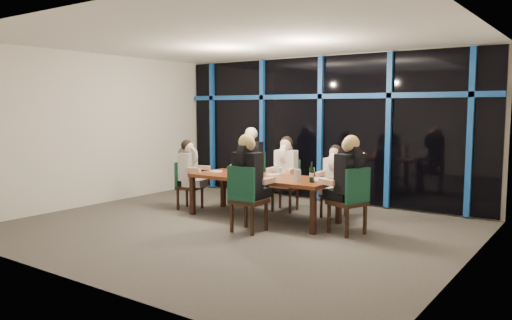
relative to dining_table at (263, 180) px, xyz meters
The scene contains 29 objects.
room 1.56m from the dining_table, 90.00° to the right, with size 7.04×7.00×3.02m.
window_wall 2.30m from the dining_table, 89.70° to the left, with size 6.86×0.43×2.94m.
dining_table is the anchor object (origin of this frame).
chair_far_left 1.42m from the dining_table, 133.48° to the left, with size 0.58×0.58×1.05m.
chair_far_mid 0.90m from the dining_table, 93.72° to the left, with size 0.51×0.51×0.95m.
chair_far_right 1.33m from the dining_table, 44.16° to the left, with size 0.43×0.43×0.87m.
chair_end_left 1.70m from the dining_table, behind, with size 0.50×0.50×0.91m.
chair_end_right 1.74m from the dining_table, ahead, with size 0.62×0.62×1.04m.
chair_near_mid 1.01m from the dining_table, 70.56° to the right, with size 0.50×0.50×1.04m.
diner_far_left 1.37m from the dining_table, 135.43° to the left, with size 0.59×0.70×1.02m.
diner_far_mid 0.84m from the dining_table, 93.19° to the left, with size 0.51×0.63×0.93m.
diner_far_right 1.28m from the dining_table, 41.62° to the left, with size 0.45×0.56×0.85m.
diner_end_left 1.63m from the dining_table, behind, with size 0.61×0.51×0.88m.
diner_end_right 1.68m from the dining_table, ahead, with size 0.71×0.63×1.01m.
diner_near_mid 0.98m from the dining_table, 68.89° to the right, with size 0.53×0.65×1.02m.
plate_far_left 0.92m from the dining_table, 154.91° to the left, with size 0.24×0.24×0.01m, color white.
plate_far_mid 0.27m from the dining_table, 80.12° to the left, with size 0.24×0.24×0.01m, color white.
plate_far_right 1.02m from the dining_table, 15.88° to the left, with size 0.24×0.24×0.01m, color white.
plate_end_left 1.06m from the dining_table, behind, with size 0.24×0.24×0.01m, color white.
plate_end_right 1.12m from the dining_table, ahead, with size 0.24×0.24×0.01m, color white.
plate_near_mid 0.44m from the dining_table, 43.40° to the right, with size 0.24×0.24×0.01m, color white.
wine_bottle 1.07m from the dining_table, ahead, with size 0.08×0.08×0.34m.
water_pitcher 0.78m from the dining_table, ahead, with size 0.12×0.10×0.19m.
tea_light 0.23m from the dining_table, 104.70° to the right, with size 0.05×0.05×0.03m, color #FEA74C.
wine_glass_a 0.38m from the dining_table, behind, with size 0.07×0.07×0.19m.
wine_glass_b 0.33m from the dining_table, 55.00° to the left, with size 0.07×0.07×0.18m.
wine_glass_c 0.48m from the dining_table, 13.10° to the right, with size 0.07×0.07×0.19m.
wine_glass_d 0.81m from the dining_table, 168.49° to the left, with size 0.07×0.07×0.18m.
wine_glass_e 0.90m from the dining_table, 16.57° to the left, with size 0.07×0.07×0.19m.
Camera 1 is at (4.85, -6.24, 1.93)m, focal length 35.00 mm.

